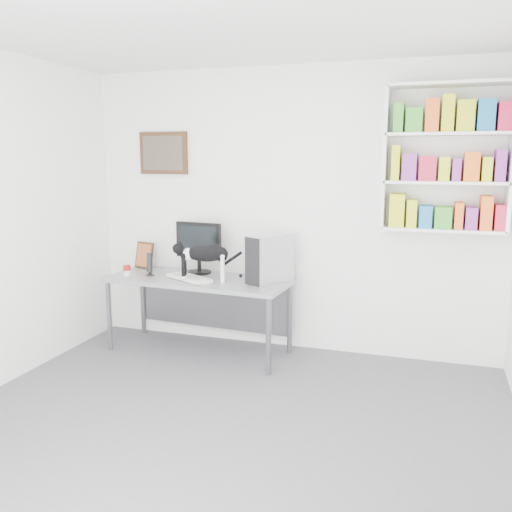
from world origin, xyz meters
name	(u,v)px	position (x,y,z in m)	size (l,w,h in m)	color
room	(207,241)	(0.00, 0.00, 1.35)	(4.01, 4.01, 2.70)	#59595E
bookshelf	(446,158)	(1.40, 1.85, 1.85)	(1.03, 0.28, 1.24)	white
wall_art	(164,153)	(-1.30, 1.97, 1.90)	(0.52, 0.04, 0.42)	#482F17
desk	(199,315)	(-0.77, 1.57, 0.36)	(1.75, 0.68, 0.73)	gray
monitor	(199,247)	(-0.85, 1.78, 0.99)	(0.49, 0.23, 0.52)	black
keyboard	(189,278)	(-0.82, 1.49, 0.75)	(0.48, 0.18, 0.04)	silver
pc_tower	(270,259)	(-0.07, 1.62, 0.95)	(0.19, 0.44, 0.44)	silver
speaker	(150,264)	(-1.26, 1.54, 0.84)	(0.10, 0.10, 0.23)	black
leaning_print	(144,255)	(-1.49, 1.85, 0.87)	(0.23, 0.09, 0.28)	#482F17
soup_can	(127,271)	(-1.46, 1.45, 0.78)	(0.07, 0.07, 0.11)	#A1190D
cat	(205,263)	(-0.64, 1.46, 0.91)	(0.58, 0.15, 0.36)	black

